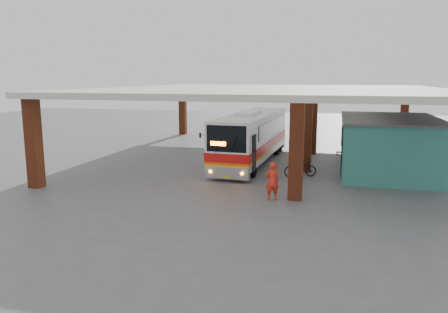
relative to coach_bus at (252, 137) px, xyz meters
The scene contains 8 objects.
ground 5.07m from the coach_bus, 84.21° to the right, with size 90.00×90.00×0.00m, color #515154.
brick_columns 2.00m from the coach_bus, ahead, with size 20.10×21.60×4.35m.
canopy_roof 3.49m from the coach_bus, 60.37° to the left, with size 21.00×23.00×0.30m, color beige.
shop_building 8.01m from the coach_bus, ahead, with size 5.20×8.20×3.11m.
coach_bus is the anchor object (origin of this frame).
motorcycle 4.80m from the coach_bus, 44.47° to the right, with size 0.63×1.80×0.95m, color black.
pedestrian 8.55m from the coach_bus, 72.90° to the right, with size 0.62×0.41×1.71m, color red.
red_chair 6.99m from the coach_bus, 37.48° to the left, with size 0.43×0.43×0.74m.
Camera 1 is at (4.68, -21.84, 5.32)m, focal length 35.00 mm.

